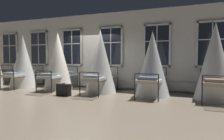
% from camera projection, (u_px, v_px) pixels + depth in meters
% --- Properties ---
extents(ground, '(28.28, 28.28, 0.00)m').
position_uv_depth(ground, '(78.00, 91.00, 8.38)').
color(ground, gray).
extents(back_wall_with_windows, '(15.14, 0.10, 3.48)m').
position_uv_depth(back_wall_with_windows, '(92.00, 51.00, 9.49)').
color(back_wall_with_windows, silver).
rests_on(back_wall_with_windows, ground).
extents(window_bank, '(11.48, 0.10, 2.75)m').
position_uv_depth(window_bank, '(91.00, 65.00, 9.41)').
color(window_bank, black).
rests_on(window_bank, ground).
extents(cot_second, '(1.30, 1.97, 2.53)m').
position_uv_depth(cot_second, '(23.00, 62.00, 9.51)').
color(cot_second, black).
rests_on(cot_second, ground).
extents(cot_third, '(1.30, 1.96, 2.56)m').
position_uv_depth(cot_third, '(58.00, 62.00, 8.80)').
color(cot_third, black).
rests_on(cot_third, ground).
extents(cot_fourth, '(1.30, 1.97, 2.53)m').
position_uv_depth(cot_fourth, '(100.00, 62.00, 8.00)').
color(cot_fourth, black).
rests_on(cot_fourth, ground).
extents(cot_fifth, '(1.30, 1.96, 2.39)m').
position_uv_depth(cot_fifth, '(152.00, 65.00, 7.25)').
color(cot_fifth, black).
rests_on(cot_fifth, ground).
extents(cot_sixth, '(1.30, 1.97, 2.61)m').
position_uv_depth(cot_sixth, '(215.00, 62.00, 6.58)').
color(cot_sixth, black).
rests_on(cot_sixth, ground).
extents(rug_third, '(0.81, 0.58, 0.01)m').
position_uv_depth(rug_third, '(38.00, 94.00, 7.60)').
color(rug_third, brown).
rests_on(rug_third, ground).
extents(rug_fourth, '(0.82, 0.58, 0.01)m').
position_uv_depth(rug_fourth, '(85.00, 98.00, 6.85)').
color(rug_fourth, brown).
rests_on(rug_fourth, ground).
extents(rug_sixth, '(0.81, 0.57, 0.01)m').
position_uv_depth(rug_sixth, '(220.00, 109.00, 5.35)').
color(rug_sixth, brown).
rests_on(rug_sixth, ground).
extents(suitcase_dark, '(0.57, 0.24, 0.47)m').
position_uv_depth(suitcase_dark, '(64.00, 90.00, 7.32)').
color(suitcase_dark, black).
rests_on(suitcase_dark, ground).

